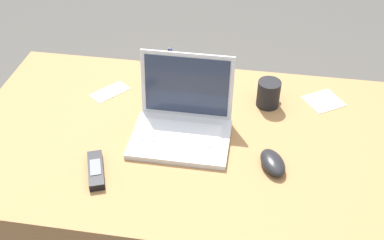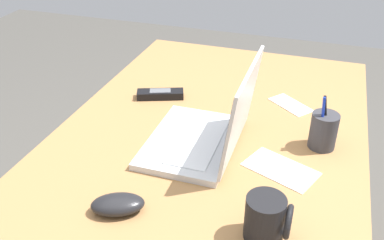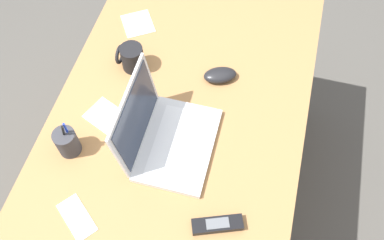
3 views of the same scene
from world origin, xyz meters
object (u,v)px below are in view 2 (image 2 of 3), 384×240
at_px(pen_holder, 323,131).
at_px(computer_mouse, 118,204).
at_px(coffee_mug_white, 267,219).
at_px(laptop, 208,131).
at_px(cordless_phone, 160,94).

bearing_deg(pen_holder, computer_mouse, -45.51).
distance_m(computer_mouse, coffee_mug_white, 0.32).
height_order(computer_mouse, coffee_mug_white, coffee_mug_white).
xyz_separation_m(computer_mouse, coffee_mug_white, (-0.03, 0.31, 0.03)).
bearing_deg(laptop, cordless_phone, -134.92).
bearing_deg(coffee_mug_white, computer_mouse, -85.32).
bearing_deg(computer_mouse, cordless_phone, 168.38).
bearing_deg(cordless_phone, coffee_mug_white, 40.73).
xyz_separation_m(laptop, computer_mouse, (0.29, -0.11, -0.03)).
distance_m(coffee_mug_white, cordless_phone, 0.65).
xyz_separation_m(laptop, cordless_phone, (-0.22, -0.22, -0.04)).
height_order(computer_mouse, pen_holder, pen_holder).
relative_size(computer_mouse, coffee_mug_white, 1.20).
relative_size(laptop, coffee_mug_white, 3.24).
xyz_separation_m(computer_mouse, pen_holder, (-0.39, 0.40, 0.03)).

